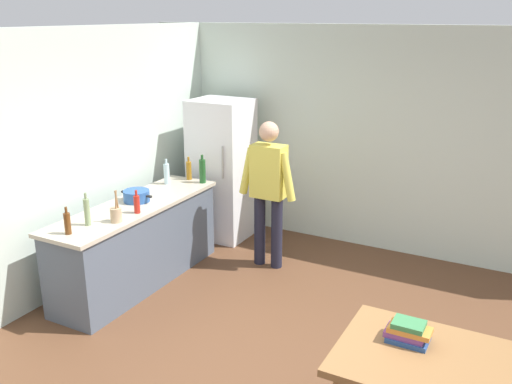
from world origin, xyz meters
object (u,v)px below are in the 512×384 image
Objects in this scene: dining_table at (448,373)px; bottle_oil_amber at (189,170)px; refrigerator at (222,170)px; bottle_beer_brown at (67,223)px; utensil_jar at (116,214)px; bottle_wine_green at (202,171)px; person at (268,185)px; bottle_sauce_red at (137,204)px; bottle_vinegar_tall at (87,212)px; book_stack at (408,332)px; cooking_pot at (137,196)px; bottle_water_clear at (167,174)px.

bottle_oil_amber is at bearing 148.00° from dining_table.
refrigerator is 2.53m from bottle_beer_brown.
bottle_wine_green is (0.02, 1.48, 0.07)m from utensil_jar.
person is (0.95, -0.55, 0.08)m from refrigerator.
bottle_oil_amber is at bearing 97.44° from utensil_jar.
bottle_beer_brown is (-0.20, -1.93, -0.04)m from bottle_wine_green.
person reaches higher than bottle_sauce_red.
bottle_wine_green reaches higher than dining_table.
person is 5.31× the size of bottle_vinegar_tall.
book_stack is (2.06, -2.03, -0.16)m from person.
bottle_sauce_red is 0.52m from bottle_vinegar_tall.
refrigerator is 3.96m from book_stack.
refrigerator is 5.62× the size of utensil_jar.
cooking_pot is at bearing 111.52° from utensil_jar.
dining_table is (3.30, -2.70, -0.23)m from refrigerator.
person is 5.67× the size of bottle_water_clear.
person reaches higher than dining_table.
cooking_pot is 1.25× the size of bottle_vinegar_tall.
bottle_vinegar_tall is at bearing -111.95° from bottle_sauce_red.
bottle_wine_green is at bearing 83.22° from bottle_vinegar_tall.
utensil_jar reaches higher than cooking_pot.
bottle_oil_amber is 1.96m from bottle_beer_brown.
dining_table is 4.37× the size of utensil_jar.
bottle_water_clear is at bearing 151.83° from book_stack.
book_stack is at bearing -28.17° from bottle_water_clear.
dining_table is 5.83× the size of bottle_sauce_red.
bottle_beer_brown reaches higher than dining_table.
book_stack is at bearing -1.00° from bottle_beer_brown.
bottle_vinegar_tall is (-0.20, -0.48, 0.04)m from bottle_sauce_red.
bottle_water_clear is 0.88× the size of bottle_wine_green.
bottle_vinegar_tall is (-0.10, -2.27, 0.14)m from refrigerator.
bottle_wine_green is at bearing 34.74° from bottle_water_clear.
book_stack is (-0.29, 0.12, 0.14)m from dining_table.
bottle_vinegar_tall is (-1.05, -1.72, 0.06)m from person.
person is 3.20m from dining_table.
refrigerator is 0.62m from bottle_wine_green.
bottle_oil_amber is at bearing 90.61° from bottle_beer_brown.
person is at bearing 55.40° from bottle_sauce_red.
bottle_wine_green is (-3.20, 2.10, 0.37)m from dining_table.
bottle_beer_brown is 3.11m from book_stack.
cooking_pot is 3.34m from book_stack.
refrigerator is at bearing 149.77° from person.
refrigerator reaches higher than bottle_beer_brown.
bottle_oil_amber reaches higher than book_stack.
person is 2.02m from bottle_vinegar_tall.
bottle_water_clear is (-0.24, -0.84, 0.13)m from refrigerator.
dining_table is 4.04m from bottle_oil_amber.
bottle_vinegar_tall reaches higher than book_stack.
utensil_jar is at bearing -93.28° from bottle_sauce_red.
bottle_oil_amber reaches higher than cooking_pot.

